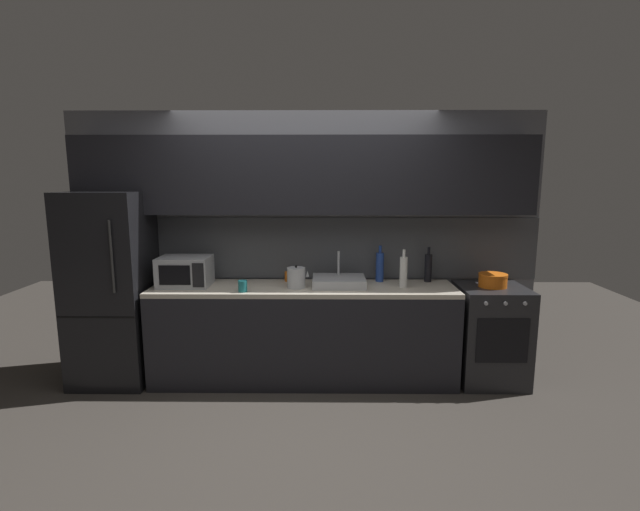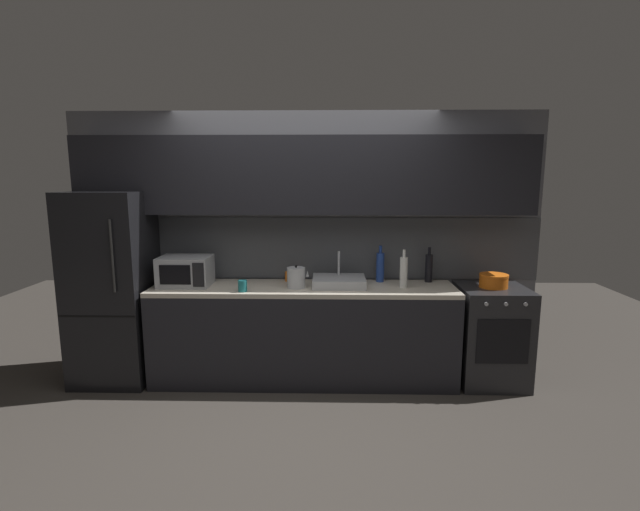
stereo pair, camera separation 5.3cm
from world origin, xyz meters
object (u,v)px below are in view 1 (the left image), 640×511
(microwave, at_px, (185,271))
(cooking_pot, at_px, (493,280))
(refrigerator, at_px, (112,288))
(kettle, at_px, (296,278))
(mug_teal, at_px, (243,286))
(wine_bottle_blue, at_px, (380,267))
(wine_bottle_dark, at_px, (428,267))
(wine_bottle_white, at_px, (403,272))
(mug_orange, at_px, (289,276))
(oven_range, at_px, (490,334))

(microwave, distance_m, cooking_pot, 2.81)
(refrigerator, height_order, kettle, refrigerator)
(mug_teal, bearing_deg, wine_bottle_blue, 18.61)
(wine_bottle_dark, height_order, cooking_pot, wine_bottle_dark)
(wine_bottle_white, relative_size, mug_teal, 3.41)
(wine_bottle_white, height_order, wine_bottle_dark, wine_bottle_white)
(refrigerator, distance_m, cooking_pot, 3.49)
(mug_teal, bearing_deg, refrigerator, 170.67)
(microwave, distance_m, kettle, 1.03)
(wine_bottle_dark, relative_size, cooking_pot, 1.31)
(refrigerator, distance_m, kettle, 1.71)
(refrigerator, height_order, cooking_pot, refrigerator)
(wine_bottle_dark, xyz_separation_m, mug_orange, (-1.33, 0.01, -0.09))
(kettle, distance_m, cooking_pot, 1.79)
(oven_range, relative_size, microwave, 1.96)
(mug_teal, xyz_separation_m, cooking_pot, (2.24, 0.20, 0.01))
(wine_bottle_white, distance_m, wine_bottle_dark, 0.36)
(microwave, distance_m, wine_bottle_white, 1.99)
(wine_bottle_blue, xyz_separation_m, mug_orange, (-0.87, 0.00, -0.10))
(microwave, relative_size, mug_teal, 4.52)
(wine_bottle_white, distance_m, cooking_pot, 0.82)
(wine_bottle_dark, bearing_deg, kettle, -168.20)
(wine_bottle_blue, height_order, cooking_pot, wine_bottle_blue)
(oven_range, xyz_separation_m, cooking_pot, (-0.00, 0.00, 0.51))
(refrigerator, distance_m, wine_bottle_white, 2.68)
(wine_bottle_white, xyz_separation_m, cooking_pot, (0.82, 0.02, -0.08))
(microwave, distance_m, mug_teal, 0.61)
(oven_range, distance_m, kettle, 1.87)
(refrigerator, relative_size, mug_orange, 19.42)
(wine_bottle_blue, bearing_deg, mug_orange, 179.72)
(kettle, bearing_deg, oven_range, 1.56)
(oven_range, relative_size, mug_teal, 8.85)
(wine_bottle_blue, relative_size, wine_bottle_dark, 1.04)
(wine_bottle_dark, bearing_deg, cooking_pot, -21.10)
(oven_range, bearing_deg, microwave, 179.60)
(wine_bottle_dark, bearing_deg, wine_bottle_white, -139.93)
(mug_orange, bearing_deg, mug_teal, -131.56)
(kettle, bearing_deg, mug_teal, -161.28)
(mug_orange, relative_size, mug_teal, 0.89)
(microwave, relative_size, wine_bottle_white, 1.33)
(refrigerator, bearing_deg, wine_bottle_blue, 4.89)
(wine_bottle_dark, bearing_deg, oven_range, -21.07)
(wine_bottle_white, height_order, wine_bottle_blue, same)
(oven_range, xyz_separation_m, kettle, (-1.79, -0.05, 0.54))
(cooking_pot, bearing_deg, mug_teal, -174.78)
(wine_bottle_white, bearing_deg, cooking_pot, 1.48)
(kettle, relative_size, cooking_pot, 0.82)
(oven_range, bearing_deg, kettle, -178.44)
(microwave, bearing_deg, refrigerator, -178.45)
(kettle, height_order, mug_orange, kettle)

